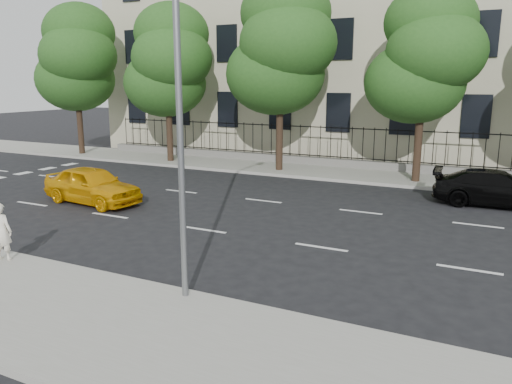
# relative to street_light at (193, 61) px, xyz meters

# --- Properties ---
(ground) EXTENTS (120.00, 120.00, 0.00)m
(ground) POSITION_rel_street_light_xyz_m (-2.50, 1.77, -5.15)
(ground) COLOR black
(ground) RESTS_ON ground
(near_sidewalk) EXTENTS (60.00, 4.00, 0.15)m
(near_sidewalk) POSITION_rel_street_light_xyz_m (-2.50, -2.23, -5.07)
(near_sidewalk) COLOR gray
(near_sidewalk) RESTS_ON ground
(far_sidewalk) EXTENTS (60.00, 4.00, 0.15)m
(far_sidewalk) POSITION_rel_street_light_xyz_m (-2.50, 15.77, -5.07)
(far_sidewalk) COLOR gray
(far_sidewalk) RESTS_ON ground
(lane_markings) EXTENTS (49.60, 4.62, 0.01)m
(lane_markings) POSITION_rel_street_light_xyz_m (-2.50, 6.52, -5.14)
(lane_markings) COLOR silver
(lane_markings) RESTS_ON ground
(masonry_building) EXTENTS (34.60, 12.11, 18.50)m
(masonry_building) POSITION_rel_street_light_xyz_m (-2.50, 24.72, 3.87)
(masonry_building) COLOR beige
(masonry_building) RESTS_ON ground
(iron_fence) EXTENTS (30.00, 0.50, 2.20)m
(iron_fence) POSITION_rel_street_light_xyz_m (-2.50, 17.47, -4.50)
(iron_fence) COLOR slate
(iron_fence) RESTS_ON far_sidewalk
(street_light) EXTENTS (0.25, 3.32, 8.05)m
(street_light) POSITION_rel_street_light_xyz_m (0.00, 0.00, 0.00)
(street_light) COLOR slate
(street_light) RESTS_ON near_sidewalk
(tree_a) EXTENTS (5.71, 5.31, 9.39)m
(tree_a) POSITION_rel_street_light_xyz_m (-18.46, 15.13, 0.98)
(tree_a) COLOR #382619
(tree_a) RESTS_ON far_sidewalk
(tree_b) EXTENTS (5.53, 5.12, 8.97)m
(tree_b) POSITION_rel_street_light_xyz_m (-11.46, 15.13, 0.69)
(tree_b) COLOR #382619
(tree_b) RESTS_ON far_sidewalk
(tree_c) EXTENTS (5.89, 5.50, 9.80)m
(tree_c) POSITION_rel_street_light_xyz_m (-4.46, 15.13, 1.26)
(tree_c) COLOR #382619
(tree_c) RESTS_ON far_sidewalk
(tree_d) EXTENTS (5.34, 4.94, 8.84)m
(tree_d) POSITION_rel_street_light_xyz_m (2.54, 15.13, 0.69)
(tree_d) COLOR #382619
(tree_d) RESTS_ON far_sidewalk
(yellow_taxi) EXTENTS (4.49, 2.23, 1.47)m
(yellow_taxi) POSITION_rel_street_light_xyz_m (-8.41, 5.43, -4.41)
(yellow_taxi) COLOR #E29A06
(yellow_taxi) RESTS_ON ground
(black_sedan) EXTENTS (4.87, 2.20, 1.39)m
(black_sedan) POSITION_rel_street_light_xyz_m (5.99, 12.00, -4.46)
(black_sedan) COLOR black
(black_sedan) RESTS_ON ground
(woman_near) EXTENTS (0.65, 0.52, 1.54)m
(woman_near) POSITION_rel_street_light_xyz_m (-5.55, -0.76, -4.23)
(woman_near) COLOR white
(woman_near) RESTS_ON near_sidewalk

